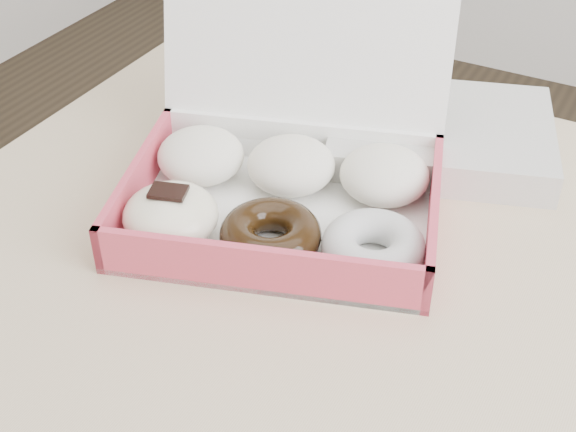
% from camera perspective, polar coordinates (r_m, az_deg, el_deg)
% --- Properties ---
extents(table, '(1.20, 0.80, 0.75)m').
position_cam_1_polar(table, '(0.81, 13.16, -11.50)').
color(table, tan).
rests_on(table, ground).
extents(donut_box, '(0.39, 0.37, 0.23)m').
position_cam_1_polar(donut_box, '(0.84, -0.45, 2.54)').
color(donut_box, white).
rests_on(donut_box, table).
extents(newspapers, '(0.30, 0.27, 0.04)m').
position_cam_1_polar(newspapers, '(0.97, 10.85, 5.74)').
color(newspapers, white).
rests_on(newspapers, table).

